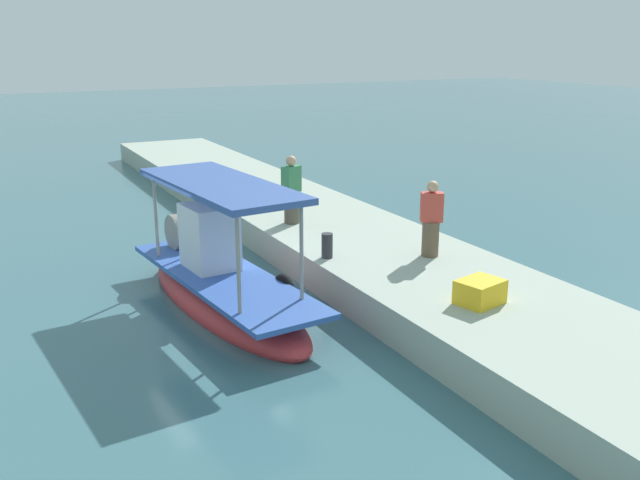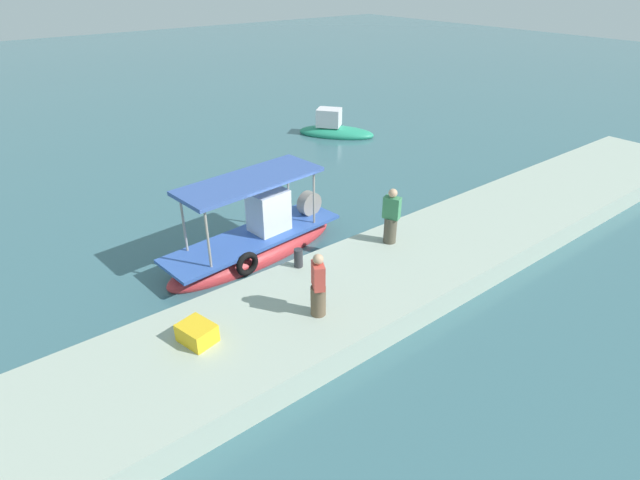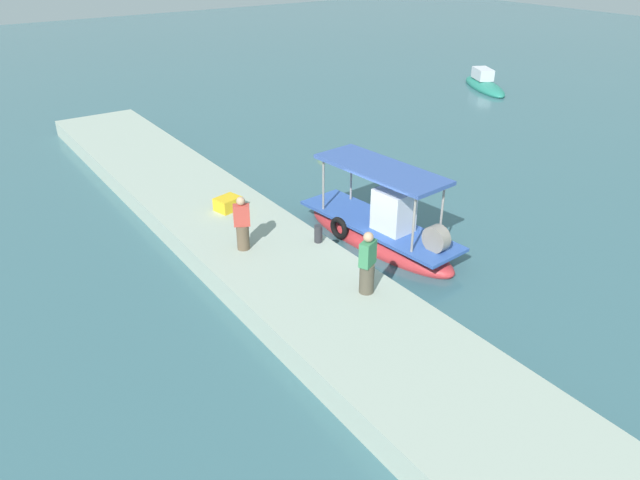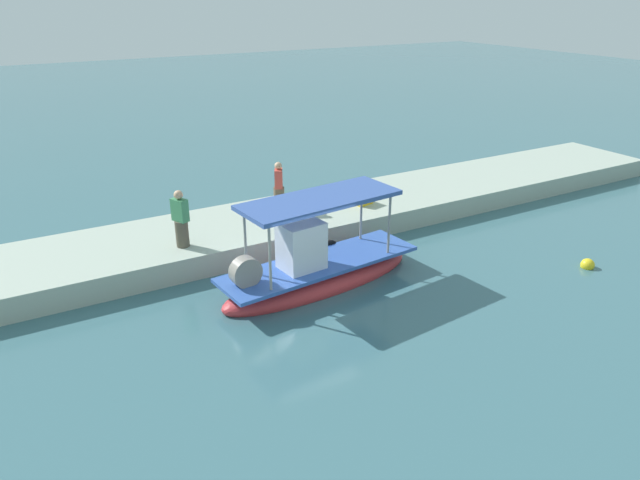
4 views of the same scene
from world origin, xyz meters
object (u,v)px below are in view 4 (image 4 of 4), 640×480
mooring_bollard (282,225)px  cargo_crate (359,197)px  fisherman_near_bollard (279,188)px  main_fishing_boat (317,270)px  marker_buoy (587,265)px  fisherman_by_crate (181,221)px

mooring_bollard → cargo_crate: (-3.55, -1.14, -0.05)m
fisherman_near_bollard → cargo_crate: bearing=162.1°
main_fishing_boat → marker_buoy: bearing=158.1°
fisherman_near_bollard → marker_buoy: bearing=131.7°
main_fishing_boat → marker_buoy: main_fishing_boat is taller
main_fishing_boat → fisherman_by_crate: bearing=-45.1°
main_fishing_boat → fisherman_near_bollard: size_ratio=3.81×
main_fishing_boat → fisherman_by_crate: main_fishing_boat is taller
fisherman_by_crate → mooring_bollard: size_ratio=3.22×
mooring_bollard → marker_buoy: 9.15m
cargo_crate → marker_buoy: 7.55m
fisherman_near_bollard → mooring_bollard: size_ratio=3.08×
marker_buoy → fisherman_by_crate: bearing=-29.6°
fisherman_near_bollard → cargo_crate: fisherman_near_bollard is taller
main_fishing_boat → cargo_crate: size_ratio=8.05×
fisherman_near_bollard → mooring_bollard: bearing=66.2°
main_fishing_boat → fisherman_by_crate: size_ratio=3.64×
cargo_crate → marker_buoy: (-3.84, 6.44, -0.85)m
cargo_crate → marker_buoy: bearing=120.8°
main_fishing_boat → mooring_bollard: 2.36m
mooring_bollard → cargo_crate: size_ratio=0.69×
cargo_crate → marker_buoy: cargo_crate is taller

